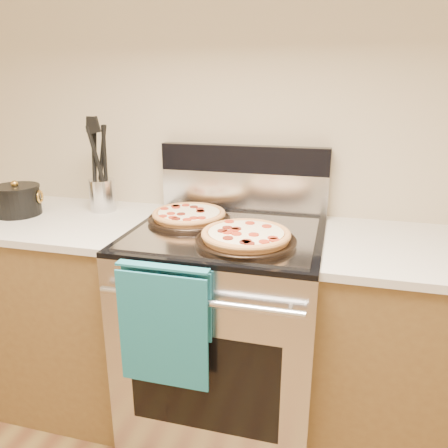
% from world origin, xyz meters
% --- Properties ---
extents(wall_back, '(4.00, 0.00, 4.00)m').
position_xyz_m(wall_back, '(0.00, 2.00, 1.35)').
color(wall_back, '#C7B790').
rests_on(wall_back, ground).
extents(range_body, '(0.76, 0.68, 0.90)m').
position_xyz_m(range_body, '(0.00, 1.65, 0.45)').
color(range_body, '#B7B7BC').
rests_on(range_body, ground).
extents(oven_window, '(0.56, 0.01, 0.40)m').
position_xyz_m(oven_window, '(0.00, 1.31, 0.45)').
color(oven_window, black).
rests_on(oven_window, range_body).
extents(cooktop, '(0.76, 0.68, 0.02)m').
position_xyz_m(cooktop, '(0.00, 1.65, 0.91)').
color(cooktop, black).
rests_on(cooktop, range_body).
extents(backsplash_lower, '(0.76, 0.06, 0.18)m').
position_xyz_m(backsplash_lower, '(0.00, 1.96, 1.01)').
color(backsplash_lower, silver).
rests_on(backsplash_lower, cooktop).
extents(backsplash_upper, '(0.76, 0.06, 0.12)m').
position_xyz_m(backsplash_upper, '(0.00, 1.96, 1.16)').
color(backsplash_upper, black).
rests_on(backsplash_upper, backsplash_lower).
extents(oven_handle, '(0.70, 0.03, 0.03)m').
position_xyz_m(oven_handle, '(0.00, 1.27, 0.80)').
color(oven_handle, silver).
rests_on(oven_handle, range_body).
extents(dish_towel, '(0.32, 0.05, 0.42)m').
position_xyz_m(dish_towel, '(-0.12, 1.27, 0.70)').
color(dish_towel, '#167068').
rests_on(dish_towel, oven_handle).
extents(foil_sheet, '(0.70, 0.55, 0.01)m').
position_xyz_m(foil_sheet, '(0.00, 1.62, 0.92)').
color(foil_sheet, gray).
rests_on(foil_sheet, cooktop).
extents(cabinet_left, '(1.00, 0.62, 0.88)m').
position_xyz_m(cabinet_left, '(-0.88, 1.68, 0.44)').
color(cabinet_left, brown).
rests_on(cabinet_left, ground).
extents(countertop_left, '(1.02, 0.64, 0.03)m').
position_xyz_m(countertop_left, '(-0.88, 1.68, 0.90)').
color(countertop_left, beige).
rests_on(countertop_left, cabinet_left).
extents(cabinet_right, '(1.00, 0.62, 0.88)m').
position_xyz_m(cabinet_right, '(0.88, 1.68, 0.44)').
color(cabinet_right, brown).
rests_on(cabinet_right, ground).
extents(pepperoni_pizza_back, '(0.35, 0.35, 0.05)m').
position_xyz_m(pepperoni_pizza_back, '(-0.18, 1.72, 0.95)').
color(pepperoni_pizza_back, '#AD6A34').
rests_on(pepperoni_pizza_back, foil_sheet).
extents(pepperoni_pizza_front, '(0.39, 0.39, 0.05)m').
position_xyz_m(pepperoni_pizza_front, '(0.11, 1.52, 0.95)').
color(pepperoni_pizza_front, '#AD6A34').
rests_on(pepperoni_pizza_front, foil_sheet).
extents(utensil_crock, '(0.13, 0.13, 0.15)m').
position_xyz_m(utensil_crock, '(-0.64, 1.83, 0.98)').
color(utensil_crock, silver).
rests_on(utensil_crock, countertop_left).
extents(saucepan, '(0.25, 0.25, 0.12)m').
position_xyz_m(saucepan, '(-0.98, 1.67, 0.97)').
color(saucepan, black).
rests_on(saucepan, countertop_left).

